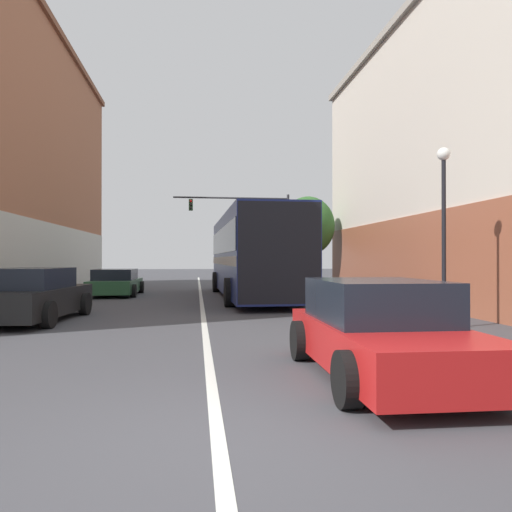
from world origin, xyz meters
TOP-DOWN VIEW (x-y plane):
  - ground_plane at (0.00, 0.00)m, footprint 160.00×160.00m
  - lane_center_line at (0.00, 17.26)m, footprint 0.14×46.53m
  - bus at (2.17, 16.56)m, footprint 3.12×12.71m
  - hatchback_foreground at (2.35, 2.23)m, footprint 2.03×4.25m
  - parked_car_left_near at (-3.81, 18.72)m, footprint 2.15×4.71m
  - parked_car_left_mid at (-4.42, 9.22)m, footprint 2.24×4.66m
  - traffic_signal_gantry at (3.84, 30.51)m, footprint 8.19×0.36m
  - street_lamp at (5.58, 6.63)m, footprint 0.31×0.31m
  - street_tree_near at (5.77, 21.78)m, footprint 2.88×2.59m

SIDE VIEW (x-z plane):
  - ground_plane at x=0.00m, z-range 0.00..0.00m
  - lane_center_line at x=0.00m, z-range 0.00..0.01m
  - parked_car_left_near at x=-3.81m, z-range -0.02..1.17m
  - hatchback_foreground at x=2.35m, z-range -0.03..1.30m
  - parked_car_left_mid at x=-4.42m, z-range -0.03..1.38m
  - bus at x=2.17m, z-range 0.21..3.65m
  - street_lamp at x=5.58m, z-range 0.29..4.55m
  - street_tree_near at x=5.77m, z-range 0.91..5.93m
  - traffic_signal_gantry at x=3.84m, z-range 1.43..7.68m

